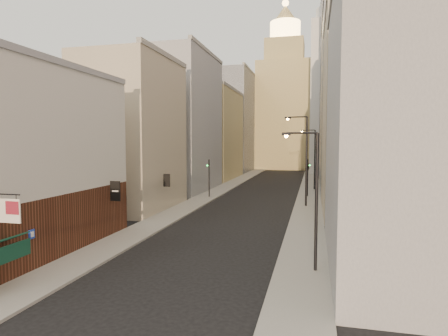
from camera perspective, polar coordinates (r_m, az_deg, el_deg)
sidewalk_left at (r=67.73m, az=1.94°, el=-2.07°), size 3.00×140.00×0.15m
sidewalk_right at (r=66.36m, az=13.01°, el=-2.29°), size 3.00×140.00×0.15m
near_building_left at (r=26.95m, az=-28.53°, el=0.88°), size 8.30×23.04×12.30m
left_bldg_beige at (r=41.60m, az=-13.76°, el=4.92°), size 8.00×12.00×16.00m
left_bldg_grey at (r=56.36m, az=-6.26°, el=6.79°), size 8.00×16.00×20.00m
left_bldg_tan at (r=73.49m, az=-1.47°, el=4.99°), size 8.00×18.00×17.00m
left_bldg_wingrid at (r=93.06m, az=1.75°, el=6.95°), size 8.00×20.00×24.00m
right_bldg_grey at (r=23.50m, az=25.80°, el=5.41°), size 8.00×16.00×16.00m
right_bldg_beige at (r=41.35m, az=20.58°, el=7.56°), size 8.00×16.00×20.00m
right_bldg_wingrid at (r=61.43m, az=18.36°, el=9.18°), size 8.00×20.00×26.00m
highrise at (r=91.50m, az=20.92°, el=15.37°), size 21.00×23.00×51.20m
clock_tower at (r=103.80m, az=9.18°, el=9.71°), size 14.00×14.00×44.90m
white_tower at (r=89.73m, az=15.64°, el=11.14°), size 8.00×8.00×41.50m
streetlamp_near at (r=21.16m, az=13.38°, el=-3.72°), size 2.03×0.51×7.80m
streetlamp_mid at (r=42.30m, az=12.14°, el=1.89°), size 2.59×0.87×10.08m
streetlamp_far at (r=57.45m, az=13.43°, el=1.83°), size 2.34×0.72×9.05m
traffic_light_left at (r=48.29m, az=-2.29°, el=-0.60°), size 0.53×0.39×5.00m
traffic_light_right at (r=49.96m, az=12.64°, el=-0.08°), size 0.62×0.58×5.00m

